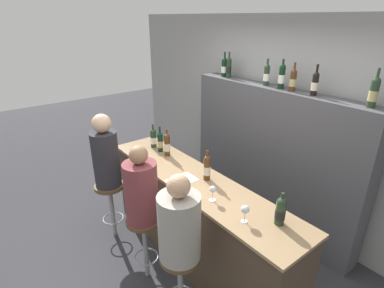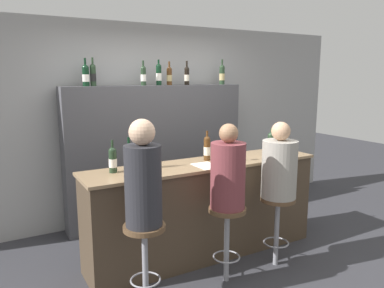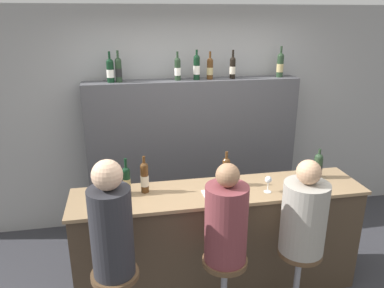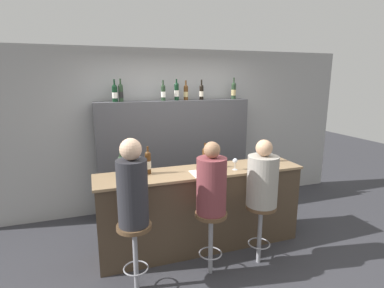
{
  "view_description": "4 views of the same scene",
  "coord_description": "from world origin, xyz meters",
  "px_view_note": "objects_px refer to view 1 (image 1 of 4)",
  "views": [
    {
      "loc": [
        2.1,
        -1.4,
        2.56
      ],
      "look_at": [
        -0.06,
        0.27,
        1.39
      ],
      "focal_mm": 28.0,
      "sensor_mm": 36.0,
      "label": 1
    },
    {
      "loc": [
        -2.01,
        -2.99,
        1.92
      ],
      "look_at": [
        -0.1,
        0.36,
        1.22
      ],
      "focal_mm": 35.0,
      "sensor_mm": 36.0,
      "label": 2
    },
    {
      "loc": [
        -0.81,
        -2.62,
        2.49
      ],
      "look_at": [
        -0.23,
        0.34,
        1.44
      ],
      "focal_mm": 35.0,
      "sensor_mm": 36.0,
      "label": 3
    },
    {
      "loc": [
        -1.27,
        -3.05,
        2.14
      ],
      "look_at": [
        -0.12,
        0.27,
        1.37
      ],
      "focal_mm": 28.0,
      "sensor_mm": 36.0,
      "label": 4
    }
  ],
  "objects_px": {
    "bar_stool_right": "(180,270)",
    "wine_bottle_counter_4": "(281,211)",
    "wine_bottle_backbar_6": "(374,92)",
    "guest_seated_left": "(105,155)",
    "wine_bottle_backbar_2": "(267,75)",
    "wine_glass_1": "(245,210)",
    "wine_bottle_backbar_4": "(293,80)",
    "guest_seated_right": "(179,224)",
    "bar_stool_left": "(111,197)",
    "wine_bottle_counter_0": "(153,138)",
    "wine_bottle_backbar_3": "(282,76)",
    "wine_bottle_backbar_5": "(315,83)",
    "wine_bottle_backbar_0": "(224,67)",
    "guest_seated_middle": "(141,190)",
    "wine_bottle_backbar_1": "(229,67)",
    "bar_stool_middle": "(144,232)",
    "wine_bottle_counter_3": "(207,168)",
    "wine_bottle_counter_2": "(167,145)",
    "wine_bottle_counter_1": "(160,142)",
    "wine_glass_0": "(213,190)"
  },
  "relations": [
    {
      "from": "wine_bottle_counter_2",
      "to": "wine_bottle_counter_3",
      "type": "relative_size",
      "value": 1.03
    },
    {
      "from": "wine_bottle_backbar_6",
      "to": "guest_seated_middle",
      "type": "bearing_deg",
      "value": -122.33
    },
    {
      "from": "wine_bottle_counter_0",
      "to": "guest_seated_left",
      "type": "bearing_deg",
      "value": -86.77
    },
    {
      "from": "bar_stool_right",
      "to": "wine_bottle_backbar_0",
      "type": "bearing_deg",
      "value": 128.56
    },
    {
      "from": "wine_bottle_backbar_5",
      "to": "bar_stool_middle",
      "type": "height_order",
      "value": "wine_bottle_backbar_5"
    },
    {
      "from": "wine_bottle_counter_4",
      "to": "wine_bottle_counter_2",
      "type": "bearing_deg",
      "value": -180.0
    },
    {
      "from": "guest_seated_left",
      "to": "guest_seated_right",
      "type": "height_order",
      "value": "guest_seated_left"
    },
    {
      "from": "wine_bottle_counter_3",
      "to": "wine_glass_1",
      "type": "height_order",
      "value": "wine_bottle_counter_3"
    },
    {
      "from": "wine_bottle_counter_4",
      "to": "guest_seated_right",
      "type": "distance_m",
      "value": 0.81
    },
    {
      "from": "wine_bottle_counter_2",
      "to": "wine_bottle_backbar_1",
      "type": "relative_size",
      "value": 1.0
    },
    {
      "from": "wine_bottle_counter_4",
      "to": "wine_bottle_backbar_0",
      "type": "relative_size",
      "value": 0.89
    },
    {
      "from": "wine_bottle_backbar_2",
      "to": "wine_bottle_backbar_5",
      "type": "relative_size",
      "value": 0.98
    },
    {
      "from": "wine_bottle_backbar_2",
      "to": "guest_seated_left",
      "type": "relative_size",
      "value": 0.36
    },
    {
      "from": "wine_bottle_backbar_0",
      "to": "wine_bottle_counter_4",
      "type": "bearing_deg",
      "value": -30.84
    },
    {
      "from": "wine_bottle_backbar_0",
      "to": "guest_seated_left",
      "type": "xyz_separation_m",
      "value": [
        -0.03,
        -1.77,
        -0.81
      ]
    },
    {
      "from": "bar_stool_left",
      "to": "guest_seated_right",
      "type": "xyz_separation_m",
      "value": [
        1.44,
        0.0,
        0.49
      ]
    },
    {
      "from": "wine_bottle_counter_4",
      "to": "wine_bottle_backbar_6",
      "type": "bearing_deg",
      "value": 87.82
    },
    {
      "from": "wine_bottle_backbar_4",
      "to": "guest_seated_left",
      "type": "bearing_deg",
      "value": -122.16
    },
    {
      "from": "wine_bottle_counter_1",
      "to": "wine_bottle_backbar_3",
      "type": "distance_m",
      "value": 1.61
    },
    {
      "from": "wine_bottle_backbar_4",
      "to": "guest_seated_right",
      "type": "bearing_deg",
      "value": -79.55
    },
    {
      "from": "wine_bottle_backbar_0",
      "to": "wine_bottle_backbar_4",
      "type": "relative_size",
      "value": 1.06
    },
    {
      "from": "wine_bottle_backbar_2",
      "to": "wine_glass_1",
      "type": "height_order",
      "value": "wine_bottle_backbar_2"
    },
    {
      "from": "guest_seated_left",
      "to": "guest_seated_middle",
      "type": "bearing_deg",
      "value": -0.0
    },
    {
      "from": "wine_bottle_backbar_3",
      "to": "wine_bottle_backbar_1",
      "type": "bearing_deg",
      "value": -180.0
    },
    {
      "from": "wine_glass_0",
      "to": "wine_glass_1",
      "type": "xyz_separation_m",
      "value": [
        0.39,
        -0.0,
        0.01
      ]
    },
    {
      "from": "wine_bottle_backbar_6",
      "to": "guest_seated_left",
      "type": "distance_m",
      "value": 2.76
    },
    {
      "from": "guest_seated_left",
      "to": "bar_stool_middle",
      "type": "xyz_separation_m",
      "value": [
        0.82,
        0.0,
        -0.56
      ]
    },
    {
      "from": "bar_stool_left",
      "to": "wine_bottle_counter_2",
      "type": "bearing_deg",
      "value": 66.91
    },
    {
      "from": "wine_bottle_backbar_5",
      "to": "bar_stool_left",
      "type": "relative_size",
      "value": 0.44
    },
    {
      "from": "wine_glass_0",
      "to": "bar_stool_right",
      "type": "distance_m",
      "value": 0.74
    },
    {
      "from": "wine_bottle_backbar_5",
      "to": "wine_bottle_backbar_1",
      "type": "bearing_deg",
      "value": 180.0
    },
    {
      "from": "wine_bottle_backbar_1",
      "to": "guest_seated_middle",
      "type": "xyz_separation_m",
      "value": [
        0.71,
        -1.77,
        -0.88
      ]
    },
    {
      "from": "bar_stool_right",
      "to": "wine_bottle_counter_4",
      "type": "bearing_deg",
      "value": 54.81
    },
    {
      "from": "guest_seated_left",
      "to": "bar_stool_left",
      "type": "bearing_deg",
      "value": 0.0
    },
    {
      "from": "wine_bottle_backbar_5",
      "to": "bar_stool_left",
      "type": "bearing_deg",
      "value": -127.83
    },
    {
      "from": "wine_bottle_counter_2",
      "to": "wine_glass_1",
      "type": "xyz_separation_m",
      "value": [
        1.44,
        -0.2,
        -0.03
      ]
    },
    {
      "from": "wine_bottle_backbar_5",
      "to": "bar_stool_right",
      "type": "height_order",
      "value": "wine_bottle_backbar_5"
    },
    {
      "from": "guest_seated_middle",
      "to": "guest_seated_right",
      "type": "bearing_deg",
      "value": 0.0
    },
    {
      "from": "wine_bottle_counter_2",
      "to": "wine_bottle_backbar_6",
      "type": "xyz_separation_m",
      "value": [
        1.67,
        1.12,
        0.78
      ]
    },
    {
      "from": "wine_bottle_counter_4",
      "to": "bar_stool_right",
      "type": "xyz_separation_m",
      "value": [
        -0.46,
        -0.65,
        -0.59
      ]
    },
    {
      "from": "wine_bottle_counter_1",
      "to": "wine_glass_1",
      "type": "bearing_deg",
      "value": -7.26
    },
    {
      "from": "wine_bottle_backbar_1",
      "to": "guest_seated_right",
      "type": "xyz_separation_m",
      "value": [
        1.33,
        -1.77,
        -0.89
      ]
    },
    {
      "from": "wine_bottle_counter_4",
      "to": "wine_bottle_counter_0",
      "type": "bearing_deg",
      "value": -180.0
    },
    {
      "from": "wine_bottle_counter_0",
      "to": "wine_bottle_backbar_3",
      "type": "bearing_deg",
      "value": 48.2
    },
    {
      "from": "wine_bottle_backbar_2",
      "to": "wine_glass_1",
      "type": "bearing_deg",
      "value": -53.85
    },
    {
      "from": "wine_bottle_backbar_4",
      "to": "bar_stool_left",
      "type": "relative_size",
      "value": 0.42
    },
    {
      "from": "wine_bottle_counter_4",
      "to": "wine_bottle_backbar_4",
      "type": "height_order",
      "value": "wine_bottle_backbar_4"
    },
    {
      "from": "wine_bottle_counter_0",
      "to": "wine_bottle_backbar_3",
      "type": "relative_size",
      "value": 0.95
    },
    {
      "from": "wine_bottle_backbar_5",
      "to": "guest_seated_middle",
      "type": "height_order",
      "value": "wine_bottle_backbar_5"
    },
    {
      "from": "wine_bottle_counter_0",
      "to": "wine_bottle_backbar_2",
      "type": "relative_size",
      "value": 1.0
    }
  ]
}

